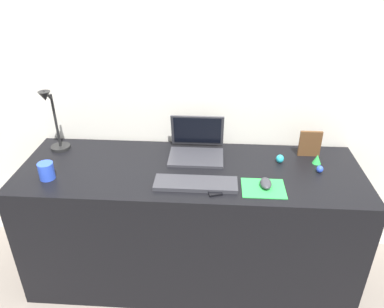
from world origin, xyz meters
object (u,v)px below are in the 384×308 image
(desk_lamp, at_px, (54,123))
(toy_figurine_cyan, at_px, (280,159))
(laptop, at_px, (197,145))
(coffee_mug, at_px, (46,171))
(mouse, at_px, (266,183))
(toy_figurine_green, at_px, (317,159))
(keyboard, at_px, (196,184))
(picture_frame, at_px, (310,144))
(cell_phone, at_px, (212,188))
(toy_figurine_blue, at_px, (320,169))

(desk_lamp, distance_m, toy_figurine_cyan, 1.26)
(laptop, bearing_deg, coffee_mug, -157.22)
(mouse, height_order, toy_figurine_green, toy_figurine_green)
(keyboard, xyz_separation_m, toy_figurine_cyan, (0.44, 0.25, 0.01))
(keyboard, relative_size, picture_frame, 2.73)
(cell_phone, relative_size, toy_figurine_green, 2.43)
(toy_figurine_blue, bearing_deg, toy_figurine_cyan, 155.00)
(cell_phone, xyz_separation_m, picture_frame, (0.53, 0.37, 0.07))
(picture_frame, height_order, toy_figurine_blue, picture_frame)
(keyboard, relative_size, toy_figurine_green, 7.79)
(laptop, relative_size, toy_figurine_cyan, 6.50)
(mouse, height_order, desk_lamp, desk_lamp)
(mouse, bearing_deg, coffee_mug, 179.73)
(picture_frame, bearing_deg, toy_figurine_cyan, -152.64)
(mouse, relative_size, desk_lamp, 0.25)
(coffee_mug, bearing_deg, picture_frame, 13.51)
(desk_lamp, xyz_separation_m, picture_frame, (1.42, 0.04, -0.10))
(mouse, distance_m, cell_phone, 0.26)
(toy_figurine_cyan, bearing_deg, cell_phone, -142.08)
(keyboard, xyz_separation_m, picture_frame, (0.61, 0.34, 0.06))
(coffee_mug, bearing_deg, cell_phone, -2.78)
(desk_lamp, bearing_deg, picture_frame, 1.58)
(picture_frame, distance_m, toy_figurine_blue, 0.19)
(laptop, distance_m, toy_figurine_cyan, 0.46)
(mouse, relative_size, toy_figurine_blue, 2.50)
(picture_frame, height_order, toy_figurine_cyan, picture_frame)
(coffee_mug, height_order, toy_figurine_blue, coffee_mug)
(toy_figurine_green, bearing_deg, coffee_mug, -170.08)
(toy_figurine_green, bearing_deg, laptop, 174.22)
(mouse, bearing_deg, toy_figurine_green, 39.71)
(mouse, height_order, picture_frame, picture_frame)
(mouse, xyz_separation_m, toy_figurine_cyan, (0.10, 0.25, 0.00))
(laptop, distance_m, mouse, 0.48)
(laptop, relative_size, toy_figurine_blue, 7.82)
(cell_phone, relative_size, desk_lamp, 0.34)
(coffee_mug, distance_m, toy_figurine_blue, 1.40)
(cell_phone, height_order, toy_figurine_blue, toy_figurine_blue)
(cell_phone, height_order, toy_figurine_cyan, toy_figurine_cyan)
(cell_phone, bearing_deg, desk_lamp, 142.54)
(keyboard, bearing_deg, toy_figurine_cyan, 29.80)
(keyboard, bearing_deg, toy_figurine_green, 21.88)
(mouse, relative_size, cell_phone, 0.75)
(mouse, distance_m, toy_figurine_green, 0.39)
(mouse, bearing_deg, picture_frame, 50.79)
(mouse, xyz_separation_m, cell_phone, (-0.26, -0.04, -0.02))
(picture_frame, bearing_deg, toy_figurine_green, -71.75)
(laptop, height_order, mouse, laptop)
(keyboard, relative_size, toy_figurine_cyan, 8.89)
(mouse, xyz_separation_m, toy_figurine_green, (0.30, 0.25, 0.01))
(toy_figurine_blue, bearing_deg, cell_phone, -160.96)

